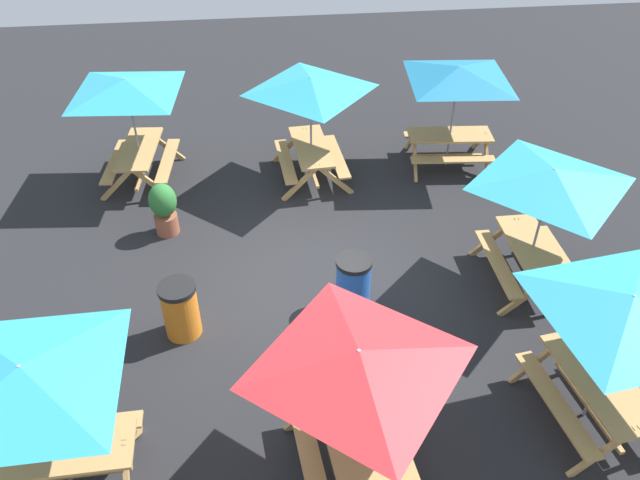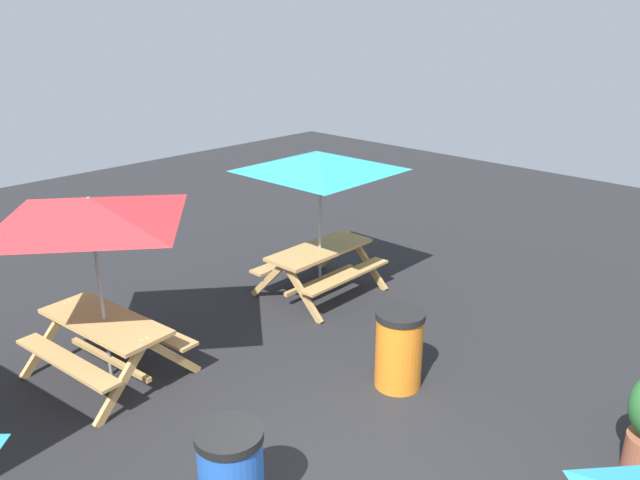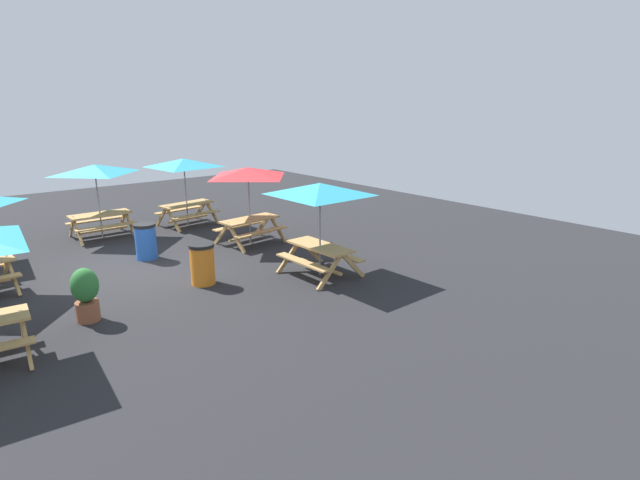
# 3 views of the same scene
# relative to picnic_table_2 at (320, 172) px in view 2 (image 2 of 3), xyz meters

# --- Properties ---
(picnic_table_2) EXTENTS (2.83, 2.83, 2.34)m
(picnic_table_2) POSITION_rel_picnic_table_2_xyz_m (0.00, 0.00, 0.00)
(picnic_table_2) COLOR tan
(picnic_table_2) RESTS_ON ground
(picnic_table_5) EXTENTS (2.20, 2.20, 2.34)m
(picnic_table_5) POSITION_rel_picnic_table_2_xyz_m (0.19, 3.57, 0.00)
(picnic_table_5) COLOR tan
(picnic_table_5) RESTS_ON ground
(trash_bin_orange) EXTENTS (0.59, 0.59, 0.98)m
(trash_bin_orange) POSITION_rel_picnic_table_2_xyz_m (-2.52, 1.27, -1.49)
(trash_bin_orange) COLOR orange
(trash_bin_orange) RESTS_ON ground
(trash_bin_blue) EXTENTS (0.59, 0.59, 0.98)m
(trash_bin_blue) POSITION_rel_picnic_table_2_xyz_m (-2.82, 4.04, -1.49)
(trash_bin_blue) COLOR blue
(trash_bin_blue) RESTS_ON ground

